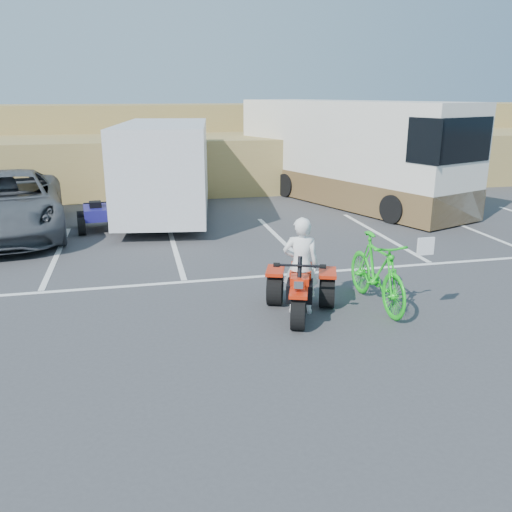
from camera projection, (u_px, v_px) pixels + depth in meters
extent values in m
plane|color=#3C3C3F|center=(199.00, 332.00, 8.46)|extent=(100.00, 100.00, 0.00)
cube|color=white|center=(57.00, 254.00, 12.57)|extent=(0.12, 5.00, 0.01)
cube|color=white|center=(174.00, 247.00, 13.13)|extent=(0.12, 5.00, 0.01)
cube|color=white|center=(282.00, 241.00, 13.70)|extent=(0.12, 5.00, 0.01)
cube|color=white|center=(380.00, 235.00, 14.27)|extent=(0.12, 5.00, 0.01)
cube|color=white|center=(472.00, 229.00, 14.84)|extent=(0.12, 5.00, 0.01)
cube|color=white|center=(185.00, 282.00, 10.70)|extent=(28.00, 0.12, 0.01)
cube|color=olive|center=(155.00, 162.00, 21.25)|extent=(40.00, 6.00, 2.00)
cube|color=olive|center=(151.00, 130.00, 24.23)|extent=(40.00, 4.00, 2.20)
imported|color=white|center=(301.00, 266.00, 9.02)|extent=(0.70, 0.58, 1.66)
imported|color=#14BF19|center=(377.00, 271.00, 9.36)|extent=(0.64, 2.10, 1.25)
imported|color=#474A4F|center=(8.00, 204.00, 14.13)|extent=(3.46, 6.15, 1.62)
cube|color=silver|center=(165.00, 166.00, 15.79)|extent=(3.19, 6.21, 2.47)
cylinder|color=black|center=(167.00, 206.00, 16.13)|extent=(2.25, 0.99, 0.69)
cube|color=silver|center=(346.00, 152.00, 18.20)|extent=(5.47, 9.37, 3.30)
cube|color=brown|center=(344.00, 187.00, 18.54)|extent=(5.52, 9.39, 0.92)
cube|color=black|center=(467.00, 140.00, 14.35)|extent=(1.97, 0.79, 1.19)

